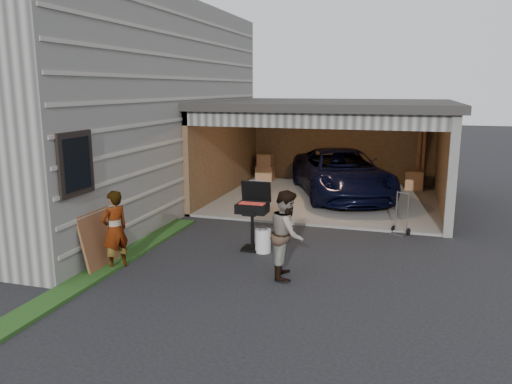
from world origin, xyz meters
TOP-DOWN VIEW (x-y plane):
  - ground at (0.00, 0.00)m, footprint 80.00×80.00m
  - house at (-6.00, 4.00)m, footprint 7.00×11.00m
  - groundcover_strip at (-2.25, -1.00)m, footprint 0.50×8.00m
  - garage at (0.76, 6.79)m, footprint 6.80×6.30m
  - minivan at (1.08, 6.90)m, footprint 3.98×5.53m
  - woman at (-2.10, -0.32)m, footprint 0.54×0.63m
  - man at (1.00, 0.19)m, footprint 0.72×0.85m
  - bbq_grill at (-0.01, 1.45)m, footprint 0.62×0.55m
  - propane_tank at (0.24, 1.34)m, footprint 0.39×0.39m
  - plywood_panel at (-2.40, -0.39)m, footprint 0.27×0.97m
  - hand_truck at (2.88, 3.45)m, footprint 0.45×0.41m

SIDE VIEW (x-z plane):
  - ground at x=0.00m, z-range 0.00..0.00m
  - groundcover_strip at x=-2.25m, z-range 0.00..0.06m
  - hand_truck at x=2.88m, z-range -0.30..0.67m
  - propane_tank at x=0.24m, z-range 0.00..0.47m
  - plywood_panel at x=-2.40m, z-range 0.00..1.06m
  - minivan at x=1.08m, z-range 0.00..1.40m
  - woman at x=-2.10m, z-range 0.00..1.46m
  - man at x=1.00m, z-range 0.00..1.55m
  - bbq_grill at x=-0.01m, z-range 0.13..1.52m
  - garage at x=0.76m, z-range 0.42..3.32m
  - house at x=-6.00m, z-range 0.00..5.50m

